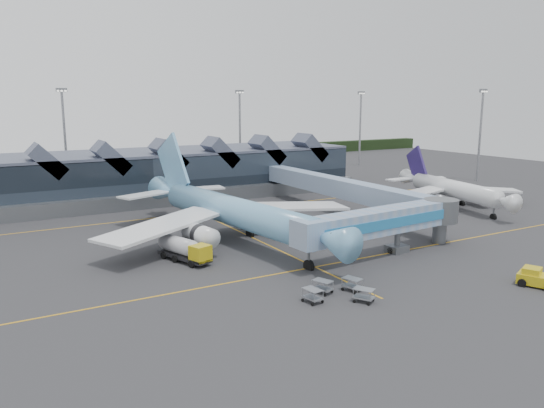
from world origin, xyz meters
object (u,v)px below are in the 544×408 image
pushback_tug (537,278)px  fuel_truck (183,248)px  regional_jet (450,188)px  jet_bridge (392,221)px  main_airliner (229,210)px

pushback_tug → fuel_truck: bearing=113.6°
regional_jet → pushback_tug: size_ratio=6.49×
jet_bridge → pushback_tug: 18.23m
main_airliner → fuel_truck: (-9.35, -6.22, -2.73)m
main_airliner → pushback_tug: bearing=-66.6°
jet_bridge → regional_jet: bearing=25.9°
regional_jet → fuel_truck: size_ratio=3.64×
jet_bridge → fuel_truck: (-24.55, 10.43, -2.75)m
main_airliner → fuel_truck: main_airliner is taller
fuel_truck → pushback_tug: 40.52m
main_airliner → fuel_truck: size_ratio=5.35×
regional_jet → fuel_truck: (-56.04, -8.05, -1.81)m
fuel_truck → pushback_tug: fuel_truck is taller
regional_jet → fuel_truck: bearing=-160.6°
regional_jet → fuel_truck: 56.64m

